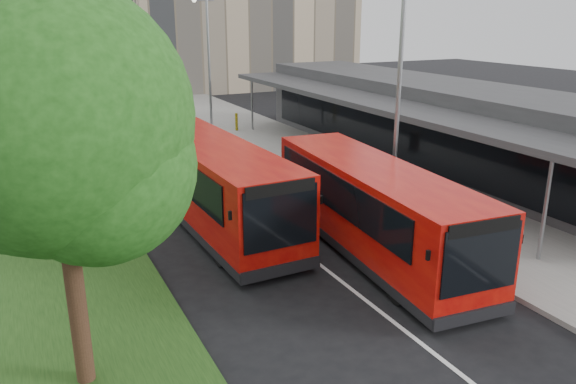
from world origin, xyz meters
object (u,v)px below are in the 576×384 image
(car_near, at_px, (124,90))
(tree_near, at_px, (55,137))
(bus_main, at_px, (373,209))
(tree_far, at_px, (17,60))
(lamp_post_far, at_px, (207,53))
(car_far, at_px, (89,85))
(tree_mid, at_px, (23,55))
(litter_bin, at_px, (315,153))
(bus_second, at_px, (213,184))
(bollard, at_px, (236,122))
(lamp_post_near, at_px, (397,89))

(car_near, bearing_deg, tree_near, -93.38)
(bus_main, bearing_deg, tree_far, 117.93)
(bus_main, xyz_separation_m, car_near, (-0.34, 38.20, -0.77))
(car_near, bearing_deg, lamp_post_far, -72.63)
(car_far, bearing_deg, bus_main, -62.97)
(tree_mid, xyz_separation_m, litter_bin, (12.41, 0.89, -5.12))
(tree_near, relative_size, bus_main, 0.78)
(bus_second, height_order, car_far, bus_second)
(tree_far, xyz_separation_m, bollard, (11.90, -1.90, -4.03))
(tree_far, distance_m, car_far, 24.04)
(tree_far, height_order, lamp_post_far, lamp_post_far)
(bus_second, xyz_separation_m, litter_bin, (7.08, 5.52, -0.87))
(tree_mid, height_order, tree_far, tree_mid)
(tree_near, bearing_deg, bollard, 61.70)
(tree_mid, height_order, lamp_post_near, tree_mid)
(litter_bin, height_order, bollard, bollard)
(tree_near, bearing_deg, bus_second, 54.15)
(bus_main, bearing_deg, tree_mid, 139.41)
(car_far, bearing_deg, tree_mid, -76.65)
(lamp_post_near, relative_size, bus_main, 0.80)
(lamp_post_near, bearing_deg, litter_bin, 80.85)
(tree_near, distance_m, car_far, 47.46)
(lamp_post_near, height_order, bus_second, lamp_post_near)
(tree_mid, relative_size, lamp_post_far, 1.12)
(car_far, bearing_deg, bus_second, -67.81)
(car_far, bearing_deg, litter_bin, -56.19)
(tree_near, relative_size, tree_mid, 0.88)
(lamp_post_far, height_order, bus_main, lamp_post_far)
(lamp_post_near, distance_m, car_near, 36.45)
(litter_bin, bearing_deg, bus_second, -142.06)
(bus_main, height_order, car_far, bus_main)
(tree_mid, height_order, car_far, tree_mid)
(tree_mid, distance_m, bus_main, 13.48)
(lamp_post_near, height_order, car_near, lamp_post_near)
(lamp_post_far, xyz_separation_m, car_near, (-2.54, 16.13, -4.05))
(tree_near, distance_m, bus_second, 9.77)
(car_near, bearing_deg, lamp_post_near, -77.55)
(litter_bin, distance_m, car_far, 34.48)
(tree_far, height_order, litter_bin, tree_far)
(bollard, distance_m, car_far, 25.35)
(bollard, bearing_deg, car_near, 99.90)
(lamp_post_far, xyz_separation_m, bus_second, (-5.80, -17.58, -3.21))
(tree_mid, distance_m, tree_far, 12.05)
(bollard, height_order, car_near, car_near)
(tree_near, bearing_deg, tree_mid, 90.00)
(tree_far, bearing_deg, car_near, 63.30)
(tree_mid, xyz_separation_m, bollard, (11.90, 10.10, -5.07))
(tree_near, relative_size, lamp_post_near, 0.98)
(tree_far, height_order, bus_main, tree_far)
(bus_second, bearing_deg, tree_near, -127.44)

